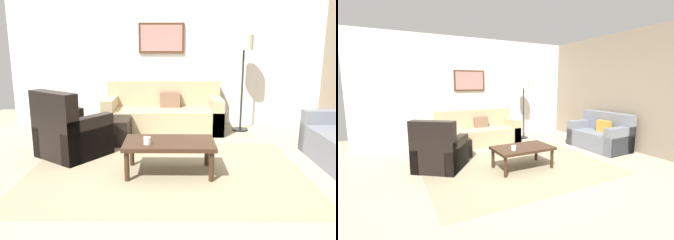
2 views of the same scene
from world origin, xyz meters
The scene contains 10 objects.
ground_plane centered at (0.00, 0.00, 0.00)m, with size 8.00×8.00×0.00m, color tan.
rear_partition centered at (0.00, 2.60, 1.40)m, with size 6.00×0.12×2.80m, color silver.
area_rug centered at (0.00, 0.00, 0.00)m, with size 3.42×2.42×0.01m, color gray.
couch_main centered at (-0.07, 2.10, 0.30)m, with size 2.08×0.90×0.88m.
armchair_leather centered at (-1.37, 0.58, 0.31)m, with size 1.12×1.12×0.95m.
ottoman centered at (-0.88, 1.24, 0.20)m, with size 0.56×0.56×0.40m, color black.
coffee_table centered at (0.04, -0.04, 0.36)m, with size 1.10×0.64×0.41m.
cup centered at (-0.22, -0.17, 0.45)m, with size 0.09×0.09×0.09m, color white.
lamp_standing centered at (1.34, 2.06, 1.41)m, with size 0.32×0.32×1.71m.
framed_artwork centered at (-0.12, 2.51, 1.66)m, with size 0.85×0.04×0.55m.
Camera 1 is at (0.06, -4.02, 1.59)m, focal length 36.43 mm.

